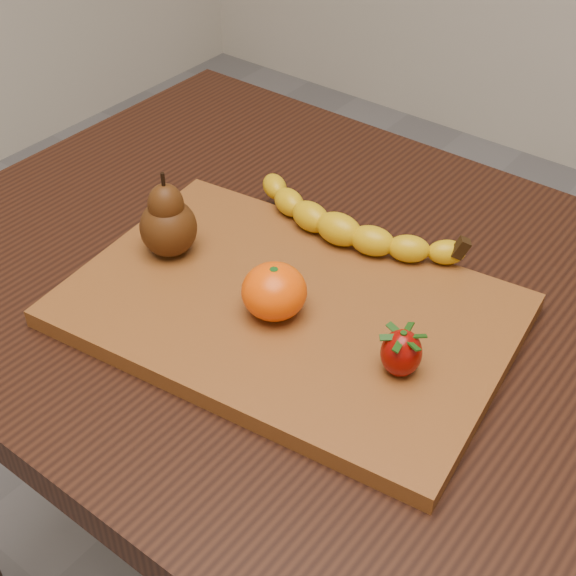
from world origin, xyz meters
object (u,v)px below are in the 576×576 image
Objects in this scene: table at (329,358)px; mandarin at (274,291)px; pear at (167,214)px; cutting_board at (288,310)px.

table is 0.17m from mandarin.
mandarin is (0.16, -0.01, -0.02)m from pear.
pear reaches higher than mandarin.
pear is at bearing 175.65° from mandarin.
cutting_board is 0.04m from mandarin.
table is at bearing 70.71° from cutting_board.
cutting_board is 6.80× the size of mandarin.
pear is at bearing -158.10° from table.
cutting_board is at bearing 3.07° from pear.
table is 0.25m from pear.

